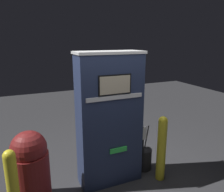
# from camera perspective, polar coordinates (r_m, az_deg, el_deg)

# --- Properties ---
(ground_plane) EXTENTS (14.00, 14.00, 0.00)m
(ground_plane) POSITION_cam_1_polar(r_m,az_deg,el_deg) (3.78, 0.67, -22.47)
(ground_plane) COLOR #2D2D30
(gas_pump) EXTENTS (1.09, 0.44, 2.11)m
(gas_pump) POSITION_cam_1_polar(r_m,az_deg,el_deg) (3.42, -0.63, -6.21)
(gas_pump) COLOR #232D4C
(gas_pump) RESTS_ON ground_plane
(safety_bollard) EXTENTS (0.15, 0.15, 1.11)m
(safety_bollard) POSITION_cam_1_polar(r_m,az_deg,el_deg) (3.73, 12.82, -12.86)
(safety_bollard) COLOR yellow
(safety_bollard) RESTS_ON ground_plane
(trash_bin) EXTENTS (0.51, 0.51, 1.09)m
(trash_bin) POSITION_cam_1_polar(r_m,az_deg,el_deg) (3.38, -20.47, -17.16)
(trash_bin) COLOR maroon
(trash_bin) RESTS_ON ground_plane
(safety_bollard_far) EXTENTS (0.14, 0.14, 1.05)m
(safety_bollard_far) POSITION_cam_1_polar(r_m,az_deg,el_deg) (3.07, -24.43, -21.02)
(safety_bollard_far) COLOR yellow
(safety_bollard_far) RESTS_ON ground_plane
(squeegee_bucket) EXTENTS (0.28, 0.28, 0.84)m
(squeegee_bucket) POSITION_cam_1_polar(r_m,az_deg,el_deg) (4.13, 8.30, -15.87)
(squeegee_bucket) COLOR #262628
(squeegee_bucket) RESTS_ON ground_plane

